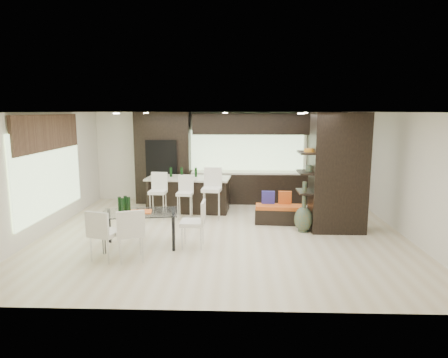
{
  "coord_description": "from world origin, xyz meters",
  "views": [
    {
      "loc": [
        0.32,
        -8.62,
        2.73
      ],
      "look_at": [
        0.0,
        0.6,
        1.15
      ],
      "focal_mm": 32.0,
      "sensor_mm": 36.0,
      "label": 1
    }
  ],
  "objects_px": {
    "dining_table": "(140,229)",
    "chair_near": "(130,236)",
    "stool_left": "(158,200)",
    "stool_right": "(212,199)",
    "chair_far": "(106,237)",
    "chair_end": "(193,226)",
    "stool_mid": "(185,201)",
    "kitchen_island": "(189,194)",
    "floor_vase": "(304,207)",
    "bench": "(280,214)"
  },
  "relations": [
    {
      "from": "bench",
      "to": "chair_end",
      "type": "height_order",
      "value": "chair_end"
    },
    {
      "from": "kitchen_island",
      "to": "stool_right",
      "type": "bearing_deg",
      "value": -45.07
    },
    {
      "from": "stool_left",
      "to": "chair_near",
      "type": "relative_size",
      "value": 1.03
    },
    {
      "from": "floor_vase",
      "to": "bench",
      "type": "bearing_deg",
      "value": 125.96
    },
    {
      "from": "bench",
      "to": "stool_left",
      "type": "bearing_deg",
      "value": 177.04
    },
    {
      "from": "stool_left",
      "to": "floor_vase",
      "type": "distance_m",
      "value": 3.7
    },
    {
      "from": "bench",
      "to": "dining_table",
      "type": "xyz_separation_m",
      "value": [
        -3.0,
        -1.8,
        0.13
      ]
    },
    {
      "from": "stool_right",
      "to": "chair_end",
      "type": "height_order",
      "value": "stool_right"
    },
    {
      "from": "stool_left",
      "to": "bench",
      "type": "xyz_separation_m",
      "value": [
        3.07,
        -0.4,
        -0.24
      ]
    },
    {
      "from": "bench",
      "to": "dining_table",
      "type": "height_order",
      "value": "dining_table"
    },
    {
      "from": "bench",
      "to": "chair_far",
      "type": "distance_m",
      "value": 4.3
    },
    {
      "from": "chair_near",
      "to": "chair_far",
      "type": "distance_m",
      "value": 0.47
    },
    {
      "from": "chair_far",
      "to": "stool_mid",
      "type": "bearing_deg",
      "value": 88.5
    },
    {
      "from": "stool_mid",
      "to": "chair_end",
      "type": "relative_size",
      "value": 1.0
    },
    {
      "from": "kitchen_island",
      "to": "stool_left",
      "type": "xyz_separation_m",
      "value": [
        -0.69,
        -0.79,
        0.0
      ]
    },
    {
      "from": "bench",
      "to": "floor_vase",
      "type": "height_order",
      "value": "floor_vase"
    },
    {
      "from": "stool_left",
      "to": "dining_table",
      "type": "distance_m",
      "value": 2.2
    },
    {
      "from": "dining_table",
      "to": "chair_near",
      "type": "xyz_separation_m",
      "value": [
        0.0,
        -0.75,
        0.1
      ]
    },
    {
      "from": "chair_far",
      "to": "chair_end",
      "type": "distance_m",
      "value": 1.7
    },
    {
      "from": "chair_near",
      "to": "chair_far",
      "type": "height_order",
      "value": "chair_near"
    },
    {
      "from": "stool_left",
      "to": "stool_mid",
      "type": "bearing_deg",
      "value": 4.55
    },
    {
      "from": "stool_left",
      "to": "stool_right",
      "type": "relative_size",
      "value": 0.9
    },
    {
      "from": "bench",
      "to": "dining_table",
      "type": "relative_size",
      "value": 0.8
    },
    {
      "from": "kitchen_island",
      "to": "floor_vase",
      "type": "relative_size",
      "value": 1.94
    },
    {
      "from": "stool_mid",
      "to": "chair_near",
      "type": "bearing_deg",
      "value": -97.69
    },
    {
      "from": "stool_left",
      "to": "stool_right",
      "type": "xyz_separation_m",
      "value": [
        1.38,
        -0.02,
        0.05
      ]
    },
    {
      "from": "stool_left",
      "to": "stool_right",
      "type": "distance_m",
      "value": 1.38
    },
    {
      "from": "chair_near",
      "to": "kitchen_island",
      "type": "bearing_deg",
      "value": 60.86
    },
    {
      "from": "dining_table",
      "to": "chair_far",
      "type": "distance_m",
      "value": 0.88
    },
    {
      "from": "chair_near",
      "to": "stool_mid",
      "type": "bearing_deg",
      "value": 58.46
    },
    {
      "from": "chair_far",
      "to": "chair_end",
      "type": "relative_size",
      "value": 1.0
    },
    {
      "from": "dining_table",
      "to": "floor_vase",
      "type": "bearing_deg",
      "value": 9.35
    },
    {
      "from": "bench",
      "to": "chair_end",
      "type": "xyz_separation_m",
      "value": [
        -1.93,
        -1.8,
        0.21
      ]
    },
    {
      "from": "kitchen_island",
      "to": "dining_table",
      "type": "distance_m",
      "value": 3.05
    },
    {
      "from": "stool_right",
      "to": "bench",
      "type": "distance_m",
      "value": 1.76
    },
    {
      "from": "dining_table",
      "to": "chair_far",
      "type": "bearing_deg",
      "value": -131.1
    },
    {
      "from": "stool_mid",
      "to": "floor_vase",
      "type": "bearing_deg",
      "value": -16.39
    },
    {
      "from": "dining_table",
      "to": "chair_far",
      "type": "relative_size",
      "value": 1.68
    },
    {
      "from": "stool_right",
      "to": "chair_near",
      "type": "height_order",
      "value": "stool_right"
    },
    {
      "from": "stool_right",
      "to": "floor_vase",
      "type": "relative_size",
      "value": 0.91
    },
    {
      "from": "chair_end",
      "to": "stool_right",
      "type": "bearing_deg",
      "value": -5.43
    },
    {
      "from": "kitchen_island",
      "to": "chair_end",
      "type": "xyz_separation_m",
      "value": [
        0.45,
        -2.99,
        -0.03
      ]
    },
    {
      "from": "stool_right",
      "to": "chair_far",
      "type": "xyz_separation_m",
      "value": [
        -1.77,
        -2.91,
        -0.08
      ]
    },
    {
      "from": "kitchen_island",
      "to": "stool_left",
      "type": "relative_size",
      "value": 2.37
    },
    {
      "from": "stool_right",
      "to": "stool_left",
      "type": "bearing_deg",
      "value": -175.0
    },
    {
      "from": "stool_left",
      "to": "chair_near",
      "type": "height_order",
      "value": "stool_left"
    },
    {
      "from": "stool_mid",
      "to": "chair_far",
      "type": "relative_size",
      "value": 1.0
    },
    {
      "from": "kitchen_island",
      "to": "chair_near",
      "type": "height_order",
      "value": "kitchen_island"
    },
    {
      "from": "stool_right",
      "to": "floor_vase",
      "type": "bearing_deg",
      "value": -19.45
    },
    {
      "from": "stool_left",
      "to": "chair_far",
      "type": "height_order",
      "value": "stool_left"
    }
  ]
}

